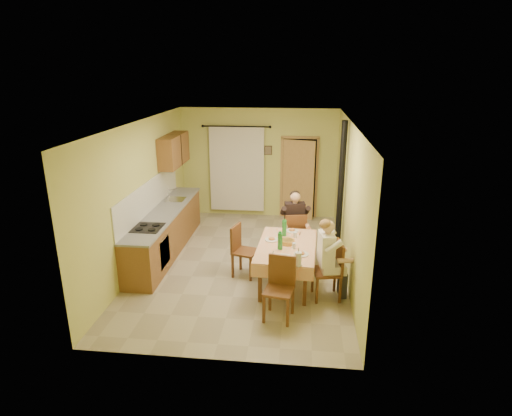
# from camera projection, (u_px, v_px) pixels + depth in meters

# --- Properties ---
(floor) EXTENTS (4.00, 6.00, 0.01)m
(floor) POSITION_uv_depth(u_px,v_px,m) (243.00, 263.00, 8.61)
(floor) COLOR tan
(floor) RESTS_ON ground
(room_shell) EXTENTS (4.04, 6.04, 2.82)m
(room_shell) POSITION_uv_depth(u_px,v_px,m) (242.00, 175.00, 8.04)
(room_shell) COLOR #CECF6A
(room_shell) RESTS_ON ground
(kitchen_run) EXTENTS (0.64, 3.64, 1.56)m
(kitchen_run) POSITION_uv_depth(u_px,v_px,m) (165.00, 230.00, 9.01)
(kitchen_run) COLOR brown
(kitchen_run) RESTS_ON ground
(upper_cabinets) EXTENTS (0.35, 1.40, 0.70)m
(upper_cabinets) POSITION_uv_depth(u_px,v_px,m) (174.00, 150.00, 9.79)
(upper_cabinets) COLOR brown
(upper_cabinets) RESTS_ON room_shell
(curtain) EXTENTS (1.70, 0.07, 2.22)m
(curtain) POSITION_uv_depth(u_px,v_px,m) (237.00, 169.00, 11.01)
(curtain) COLOR black
(curtain) RESTS_ON ground
(doorway) EXTENTS (0.96, 0.28, 2.15)m
(doorway) POSITION_uv_depth(u_px,v_px,m) (299.00, 178.00, 10.93)
(doorway) COLOR black
(doorway) RESTS_ON ground
(dining_table) EXTENTS (1.10, 1.74, 0.76)m
(dining_table) POSITION_uv_depth(u_px,v_px,m) (286.00, 264.00, 7.70)
(dining_table) COLOR #E7A67A
(dining_table) RESTS_ON ground
(tableware) EXTENTS (0.79, 1.67, 0.33)m
(tableware) POSITION_uv_depth(u_px,v_px,m) (287.00, 244.00, 7.46)
(tableware) COLOR white
(tableware) RESTS_ON dining_table
(chair_far) EXTENTS (0.50, 0.50, 0.99)m
(chair_far) POSITION_uv_depth(u_px,v_px,m) (294.00, 245.00, 8.78)
(chair_far) COLOR brown
(chair_far) RESTS_ON ground
(chair_near) EXTENTS (0.50, 0.50, 1.00)m
(chair_near) POSITION_uv_depth(u_px,v_px,m) (279.00, 301.00, 6.66)
(chair_near) COLOR brown
(chair_near) RESTS_ON ground
(chair_right) EXTENTS (0.52, 0.52, 1.01)m
(chair_right) POSITION_uv_depth(u_px,v_px,m) (327.00, 282.00, 7.26)
(chair_right) COLOR brown
(chair_right) RESTS_ON ground
(chair_left) EXTENTS (0.52, 0.52, 0.98)m
(chair_left) POSITION_uv_depth(u_px,v_px,m) (245.00, 261.00, 8.05)
(chair_left) COLOR brown
(chair_left) RESTS_ON ground
(man_far) EXTENTS (0.62, 0.52, 1.39)m
(man_far) POSITION_uv_depth(u_px,v_px,m) (295.00, 217.00, 8.61)
(man_far) COLOR black
(man_far) RESTS_ON chair_far
(man_right) EXTENTS (0.52, 0.62, 1.39)m
(man_right) POSITION_uv_depth(u_px,v_px,m) (328.00, 250.00, 7.07)
(man_right) COLOR white
(man_right) RESTS_ON chair_right
(stove_flue) EXTENTS (0.24, 0.24, 2.80)m
(stove_flue) POSITION_uv_depth(u_px,v_px,m) (339.00, 209.00, 8.66)
(stove_flue) COLOR black
(stove_flue) RESTS_ON ground
(picture_back) EXTENTS (0.19, 0.03, 0.23)m
(picture_back) POSITION_uv_depth(u_px,v_px,m) (268.00, 150.00, 10.84)
(picture_back) COLOR black
(picture_back) RESTS_ON room_shell
(picture_right) EXTENTS (0.03, 0.31, 0.21)m
(picture_right) POSITION_uv_depth(u_px,v_px,m) (343.00, 163.00, 8.96)
(picture_right) COLOR brown
(picture_right) RESTS_ON room_shell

